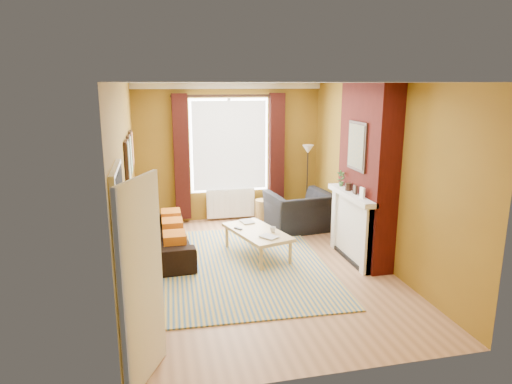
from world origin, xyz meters
TOP-DOWN VIEW (x-y plane):
  - ground at (0.00, 0.00)m, footprint 5.50×5.50m
  - room_walls at (0.63, 0.29)m, footprint 3.82×5.54m
  - striped_rug at (-0.23, 0.15)m, footprint 2.69×3.64m
  - sofa at (-1.42, 0.91)m, footprint 0.91×2.10m
  - armchair at (1.18, 1.66)m, footprint 1.27×1.15m
  - coffee_table at (0.07, 0.50)m, footprint 1.01×1.45m
  - wicker_stool at (0.66, 2.40)m, footprint 0.40×0.40m
  - floor_lamp at (1.55, 2.30)m, footprint 0.25×0.25m
  - book_a at (0.09, 0.05)m, footprint 0.32×0.34m
  - book_b at (-0.09, 0.96)m, footprint 0.25×0.31m
  - mug at (0.30, 0.35)m, footprint 0.10×0.10m
  - tv_remote at (-0.21, 0.63)m, footprint 0.13×0.15m

SIDE VIEW (x-z plane):
  - ground at x=0.00m, z-range 0.00..0.00m
  - striped_rug at x=-0.23m, z-range 0.00..0.02m
  - wicker_stool at x=0.66m, z-range 0.00..0.45m
  - sofa at x=-1.42m, z-range 0.00..0.60m
  - armchair at x=1.18m, z-range 0.00..0.75m
  - coffee_table at x=0.07m, z-range 0.17..0.61m
  - tv_remote at x=-0.21m, z-range 0.44..0.46m
  - book_b at x=-0.09m, z-range 0.44..0.46m
  - book_a at x=0.09m, z-range 0.44..0.47m
  - mug at x=0.30m, z-range 0.44..0.53m
  - floor_lamp at x=1.55m, z-range 0.45..2.02m
  - room_walls at x=0.63m, z-range -0.04..2.80m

